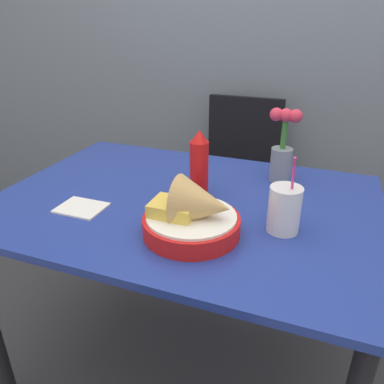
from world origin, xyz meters
TOP-DOWN VIEW (x-y plane):
  - ground_plane at (0.00, 0.00)m, footprint 12.00×12.00m
  - wall_window at (0.00, 1.07)m, footprint 7.00×0.06m
  - dining_table at (0.00, 0.00)m, footprint 1.24×0.88m
  - chair_far_window at (-0.01, 0.83)m, footprint 0.40×0.40m
  - food_basket at (0.11, -0.19)m, footprint 0.27×0.27m
  - ketchup_bottle at (0.03, 0.05)m, footprint 0.06×0.06m
  - drink_cup at (0.33, -0.09)m, footprint 0.09×0.09m
  - flower_vase at (0.27, 0.27)m, footprint 0.11×0.08m
  - napkin at (-0.28, -0.18)m, footprint 0.14×0.12m

SIDE VIEW (x-z plane):
  - ground_plane at x=0.00m, z-range 0.00..0.00m
  - chair_far_window at x=-0.01m, z-range 0.08..1.02m
  - dining_table at x=0.00m, z-range 0.29..1.06m
  - napkin at x=-0.28m, z-range 0.77..0.77m
  - food_basket at x=0.11m, z-range 0.74..0.91m
  - drink_cup at x=0.33m, z-range 0.71..0.95m
  - ketchup_bottle at x=0.03m, z-range 0.77..0.99m
  - flower_vase at x=0.27m, z-range 0.75..1.02m
  - wall_window at x=0.00m, z-range 0.00..2.60m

